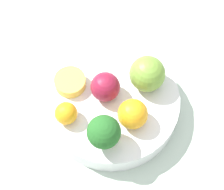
{
  "coord_description": "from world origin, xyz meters",
  "views": [
    {
      "loc": [
        -0.24,
        -0.16,
        0.62
      ],
      "look_at": [
        0.0,
        0.0,
        0.07
      ],
      "focal_mm": 60.0,
      "sensor_mm": 36.0,
      "label": 1
    }
  ],
  "objects_px": {
    "broccoli": "(104,132)",
    "small_cup": "(70,82)",
    "orange_front": "(133,114)",
    "bowl": "(112,103)",
    "apple_red": "(105,88)",
    "orange_back": "(66,113)",
    "apple_green": "(147,74)"
  },
  "relations": [
    {
      "from": "bowl",
      "to": "apple_red",
      "type": "xyz_separation_m",
      "value": [
        -0.0,
        0.01,
        0.05
      ]
    },
    {
      "from": "bowl",
      "to": "orange_back",
      "type": "relative_size",
      "value": 6.27
    },
    {
      "from": "broccoli",
      "to": "apple_red",
      "type": "bearing_deg",
      "value": 34.05
    },
    {
      "from": "broccoli",
      "to": "orange_front",
      "type": "bearing_deg",
      "value": -16.95
    },
    {
      "from": "bowl",
      "to": "small_cup",
      "type": "bearing_deg",
      "value": 104.6
    },
    {
      "from": "apple_green",
      "to": "orange_back",
      "type": "height_order",
      "value": "apple_green"
    },
    {
      "from": "bowl",
      "to": "apple_red",
      "type": "bearing_deg",
      "value": 98.52
    },
    {
      "from": "bowl",
      "to": "small_cup",
      "type": "distance_m",
      "value": 0.08
    },
    {
      "from": "apple_red",
      "to": "small_cup",
      "type": "xyz_separation_m",
      "value": [
        -0.02,
        0.06,
        -0.02
      ]
    },
    {
      "from": "apple_green",
      "to": "small_cup",
      "type": "relative_size",
      "value": 1.13
    },
    {
      "from": "apple_red",
      "to": "orange_back",
      "type": "relative_size",
      "value": 1.34
    },
    {
      "from": "broccoli",
      "to": "bowl",
      "type": "bearing_deg",
      "value": 25.19
    },
    {
      "from": "broccoli",
      "to": "apple_red",
      "type": "relative_size",
      "value": 1.33
    },
    {
      "from": "orange_front",
      "to": "small_cup",
      "type": "distance_m",
      "value": 0.12
    },
    {
      "from": "bowl",
      "to": "orange_back",
      "type": "bearing_deg",
      "value": 151.07
    },
    {
      "from": "bowl",
      "to": "apple_green",
      "type": "relative_size",
      "value": 3.82
    },
    {
      "from": "broccoli",
      "to": "small_cup",
      "type": "relative_size",
      "value": 1.23
    },
    {
      "from": "orange_front",
      "to": "small_cup",
      "type": "height_order",
      "value": "orange_front"
    },
    {
      "from": "bowl",
      "to": "broccoli",
      "type": "distance_m",
      "value": 0.1
    },
    {
      "from": "orange_back",
      "to": "small_cup",
      "type": "bearing_deg",
      "value": 31.91
    },
    {
      "from": "bowl",
      "to": "apple_red",
      "type": "height_order",
      "value": "apple_red"
    },
    {
      "from": "bowl",
      "to": "orange_front",
      "type": "relative_size",
      "value": 4.73
    },
    {
      "from": "broccoli",
      "to": "apple_green",
      "type": "bearing_deg",
      "value": 0.68
    },
    {
      "from": "orange_back",
      "to": "small_cup",
      "type": "height_order",
      "value": "orange_back"
    },
    {
      "from": "small_cup",
      "to": "bowl",
      "type": "bearing_deg",
      "value": -75.4
    },
    {
      "from": "bowl",
      "to": "small_cup",
      "type": "xyz_separation_m",
      "value": [
        -0.02,
        0.07,
        0.03
      ]
    },
    {
      "from": "bowl",
      "to": "orange_front",
      "type": "xyz_separation_m",
      "value": [
        -0.02,
        -0.05,
        0.05
      ]
    },
    {
      "from": "broccoli",
      "to": "apple_red",
      "type": "xyz_separation_m",
      "value": [
        0.07,
        0.05,
        -0.01
      ]
    },
    {
      "from": "apple_green",
      "to": "small_cup",
      "type": "bearing_deg",
      "value": 125.86
    },
    {
      "from": "broccoli",
      "to": "small_cup",
      "type": "bearing_deg",
      "value": 63.9
    },
    {
      "from": "orange_front",
      "to": "apple_red",
      "type": "bearing_deg",
      "value": 77.69
    },
    {
      "from": "orange_front",
      "to": "small_cup",
      "type": "bearing_deg",
      "value": 91.46
    }
  ]
}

